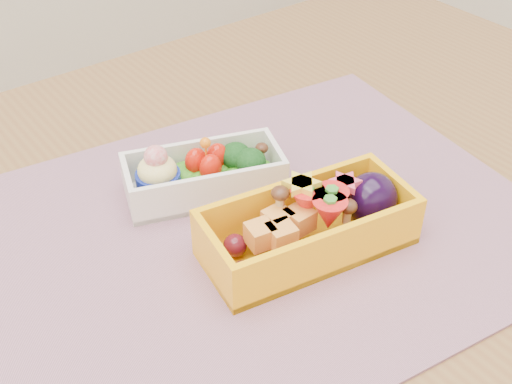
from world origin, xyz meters
TOP-DOWN VIEW (x-y plane):
  - table at (0.00, 0.00)m, footprint 1.20×0.80m
  - placemat at (-0.00, -0.02)m, footprint 0.60×0.49m
  - bento_white at (-0.01, 0.06)m, footprint 0.17×0.12m
  - bento_yellow at (0.02, -0.07)m, footprint 0.21×0.12m

SIDE VIEW (x-z plane):
  - table at x=0.00m, z-range 0.28..1.03m
  - placemat at x=0.00m, z-range 0.75..0.75m
  - bento_white at x=-0.01m, z-range 0.74..0.81m
  - bento_yellow at x=0.02m, z-range 0.75..0.81m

